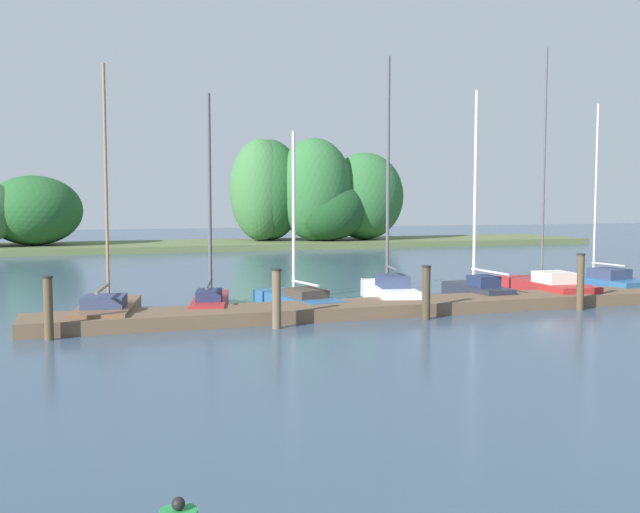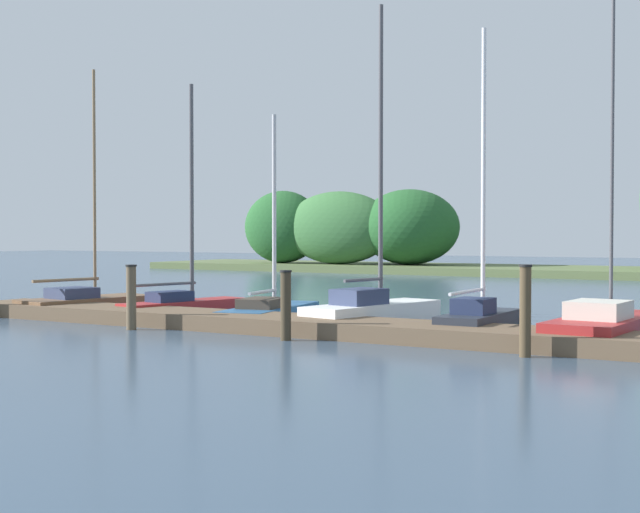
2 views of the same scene
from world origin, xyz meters
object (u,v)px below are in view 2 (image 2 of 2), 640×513
at_px(sailboat_3, 376,308).
at_px(mooring_piling_3, 525,310).
at_px(sailboat_0, 90,302).
at_px(sailboat_1, 187,302).
at_px(sailboat_2, 271,309).
at_px(mooring_piling_1, 131,297).
at_px(sailboat_4, 481,317).
at_px(mooring_piling_2, 286,305).
at_px(sailboat_5, 608,325).

bearing_deg(sailboat_3, mooring_piling_3, -113.00).
height_order(sailboat_0, sailboat_1, sailboat_0).
distance_m(sailboat_2, mooring_piling_1, 3.79).
distance_m(sailboat_1, mooring_piling_3, 10.60).
bearing_deg(mooring_piling_1, sailboat_0, 146.06).
xyz_separation_m(sailboat_2, sailboat_3, (2.95, -0.05, 0.15)).
distance_m(sailboat_0, mooring_piling_3, 13.17).
relative_size(sailboat_4, mooring_piling_2, 4.57).
xyz_separation_m(sailboat_4, mooring_piling_2, (-3.16, -2.78, 0.32)).
bearing_deg(sailboat_1, mooring_piling_1, -149.24).
xyz_separation_m(sailboat_2, mooring_piling_2, (2.55, -3.37, 0.44)).
bearing_deg(sailboat_1, sailboat_5, -78.89).
bearing_deg(mooring_piling_2, sailboat_0, 162.28).
distance_m(sailboat_0, sailboat_4, 11.14).
bearing_deg(sailboat_1, sailboat_2, -74.19).
bearing_deg(mooring_piling_2, sailboat_2, 127.19).
bearing_deg(sailboat_4, sailboat_1, 86.77).
relative_size(sailboat_1, mooring_piling_1, 4.16).
distance_m(sailboat_0, mooring_piling_2, 8.39).
relative_size(sailboat_2, sailboat_4, 0.79).
relative_size(sailboat_2, mooring_piling_3, 3.17).
height_order(sailboat_2, sailboat_3, sailboat_3).
height_order(sailboat_3, sailboat_4, sailboat_3).
height_order(sailboat_1, sailboat_2, sailboat_1).
xyz_separation_m(sailboat_5, mooring_piling_2, (-5.77, -2.87, 0.37)).
distance_m(sailboat_2, sailboat_3, 2.95).
xyz_separation_m(sailboat_1, sailboat_2, (2.60, 0.12, -0.09)).
relative_size(sailboat_2, sailboat_3, 0.69).
bearing_deg(sailboat_2, sailboat_4, -106.18).
xyz_separation_m(mooring_piling_1, mooring_piling_3, (9.05, 0.13, 0.08)).
bearing_deg(sailboat_0, sailboat_2, -70.88).
distance_m(sailboat_2, sailboat_5, 8.34).
relative_size(mooring_piling_2, mooring_piling_3, 0.88).
bearing_deg(sailboat_1, mooring_piling_2, -109.09).
height_order(sailboat_0, sailboat_2, sailboat_0).
bearing_deg(mooring_piling_2, mooring_piling_1, -179.15).
distance_m(sailboat_4, sailboat_5, 2.62).
xyz_separation_m(sailboat_3, mooring_piling_2, (-0.39, -3.32, 0.30)).
distance_m(sailboat_1, sailboat_2, 2.61).
xyz_separation_m(sailboat_0, sailboat_3, (8.37, 0.77, 0.11)).
distance_m(sailboat_2, mooring_piling_3, 8.21).
distance_m(sailboat_1, mooring_piling_1, 3.49).
xyz_separation_m(sailboat_2, mooring_piling_3, (7.50, -3.29, 0.54)).
relative_size(sailboat_4, mooring_piling_3, 4.01).
height_order(sailboat_5, mooring_piling_3, sailboat_5).
bearing_deg(sailboat_4, sailboat_3, 78.92).
bearing_deg(sailboat_4, sailboat_5, -88.08).
bearing_deg(sailboat_5, sailboat_0, 95.78).
relative_size(sailboat_4, mooring_piling_1, 4.44).
xyz_separation_m(sailboat_5, mooring_piling_3, (-0.83, -2.79, 0.46)).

